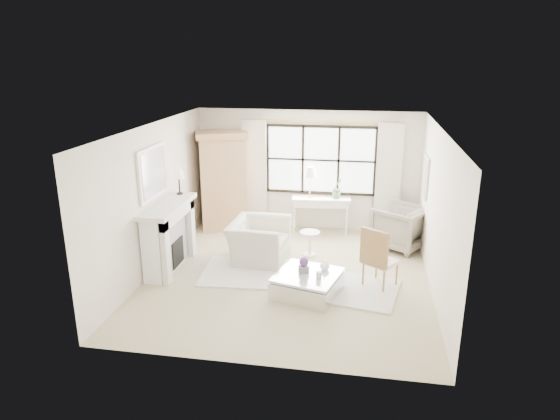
# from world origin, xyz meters

# --- Properties ---
(floor) EXTENTS (5.50, 5.50, 0.00)m
(floor) POSITION_xyz_m (0.00, 0.00, 0.00)
(floor) COLOR #C0B28F
(floor) RESTS_ON ground
(ceiling) EXTENTS (5.50, 5.50, 0.00)m
(ceiling) POSITION_xyz_m (0.00, 0.00, 2.70)
(ceiling) COLOR silver
(ceiling) RESTS_ON ground
(wall_back) EXTENTS (5.00, 0.00, 5.00)m
(wall_back) POSITION_xyz_m (0.00, 2.75, 1.35)
(wall_back) COLOR white
(wall_back) RESTS_ON ground
(wall_front) EXTENTS (5.00, 0.00, 5.00)m
(wall_front) POSITION_xyz_m (0.00, -2.75, 1.35)
(wall_front) COLOR beige
(wall_front) RESTS_ON ground
(wall_left) EXTENTS (0.00, 5.50, 5.50)m
(wall_left) POSITION_xyz_m (-2.50, 0.00, 1.35)
(wall_left) COLOR silver
(wall_left) RESTS_ON ground
(wall_right) EXTENTS (0.00, 5.50, 5.50)m
(wall_right) POSITION_xyz_m (2.50, 0.00, 1.35)
(wall_right) COLOR white
(wall_right) RESTS_ON ground
(window_pane) EXTENTS (2.40, 0.02, 1.50)m
(window_pane) POSITION_xyz_m (0.30, 2.73, 1.60)
(window_pane) COLOR white
(window_pane) RESTS_ON wall_back
(window_frame) EXTENTS (2.50, 0.04, 1.50)m
(window_frame) POSITION_xyz_m (0.30, 2.72, 1.60)
(window_frame) COLOR black
(window_frame) RESTS_ON wall_back
(curtain_rod) EXTENTS (3.30, 0.04, 0.04)m
(curtain_rod) POSITION_xyz_m (0.30, 2.67, 2.47)
(curtain_rod) COLOR #B68B3F
(curtain_rod) RESTS_ON wall_back
(curtain_left) EXTENTS (0.55, 0.10, 2.47)m
(curtain_left) POSITION_xyz_m (-1.20, 2.65, 1.24)
(curtain_left) COLOR silver
(curtain_left) RESTS_ON ground
(curtain_right) EXTENTS (0.55, 0.10, 2.47)m
(curtain_right) POSITION_xyz_m (1.80, 2.65, 1.24)
(curtain_right) COLOR silver
(curtain_right) RESTS_ON ground
(fireplace) EXTENTS (0.58, 1.66, 1.26)m
(fireplace) POSITION_xyz_m (-2.27, 0.00, 0.65)
(fireplace) COLOR silver
(fireplace) RESTS_ON ground
(mirror_frame) EXTENTS (0.05, 1.15, 0.95)m
(mirror_frame) POSITION_xyz_m (-2.47, 0.00, 1.84)
(mirror_frame) COLOR white
(mirror_frame) RESTS_ON wall_left
(mirror_glass) EXTENTS (0.02, 1.00, 0.80)m
(mirror_glass) POSITION_xyz_m (-2.44, 0.00, 1.84)
(mirror_glass) COLOR silver
(mirror_glass) RESTS_ON wall_left
(art_frame) EXTENTS (0.04, 0.62, 0.82)m
(art_frame) POSITION_xyz_m (2.47, 1.70, 1.55)
(art_frame) COLOR silver
(art_frame) RESTS_ON wall_right
(art_canvas) EXTENTS (0.01, 0.52, 0.72)m
(art_canvas) POSITION_xyz_m (2.45, 1.70, 1.55)
(art_canvas) COLOR #BDAD92
(art_canvas) RESTS_ON wall_right
(mantel_lamp) EXTENTS (0.22, 0.22, 0.51)m
(mantel_lamp) POSITION_xyz_m (-2.25, 0.67, 1.65)
(mantel_lamp) COLOR black
(mantel_lamp) RESTS_ON fireplace
(armoire) EXTENTS (1.29, 1.05, 2.24)m
(armoire) POSITION_xyz_m (-1.86, 2.34, 1.14)
(armoire) COLOR tan
(armoire) RESTS_ON floor
(console_table) EXTENTS (1.34, 0.57, 0.80)m
(console_table) POSITION_xyz_m (0.35, 2.50, 0.40)
(console_table) COLOR white
(console_table) RESTS_ON floor
(console_lamp) EXTENTS (0.28, 0.28, 0.69)m
(console_lamp) POSITION_xyz_m (0.10, 2.50, 1.36)
(console_lamp) COLOR #BA8740
(console_lamp) RESTS_ON console_table
(orchid_plant) EXTENTS (0.34, 0.33, 0.48)m
(orchid_plant) POSITION_xyz_m (0.71, 2.51, 1.04)
(orchid_plant) COLOR #56704B
(orchid_plant) RESTS_ON console_table
(side_table) EXTENTS (0.40, 0.40, 0.51)m
(side_table) POSITION_xyz_m (0.27, 1.04, 0.33)
(side_table) COLOR white
(side_table) RESTS_ON floor
(rug_left) EXTENTS (1.99, 1.47, 0.03)m
(rug_left) POSITION_xyz_m (-0.62, 0.01, 0.02)
(rug_left) COLOR white
(rug_left) RESTS_ON floor
(rug_right) EXTENTS (1.95, 1.60, 0.03)m
(rug_right) POSITION_xyz_m (1.05, -0.35, 0.02)
(rug_right) COLOR silver
(rug_right) RESTS_ON floor
(club_armchair) EXTENTS (1.12, 1.26, 0.78)m
(club_armchair) POSITION_xyz_m (-0.69, 0.67, 0.39)
(club_armchair) COLOR beige
(club_armchair) RESTS_ON floor
(wingback_chair) EXTENTS (1.34, 1.33, 0.89)m
(wingback_chair) POSITION_xyz_m (2.07, 1.80, 0.45)
(wingback_chair) COLOR gray
(wingback_chair) RESTS_ON floor
(french_chair) EXTENTS (0.67, 0.67, 1.08)m
(french_chair) POSITION_xyz_m (1.62, -0.15, 0.31)
(french_chair) COLOR #A87B46
(french_chair) RESTS_ON floor
(coffee_table) EXTENTS (1.22, 1.22, 0.38)m
(coffee_table) POSITION_xyz_m (0.43, -0.66, 0.18)
(coffee_table) COLOR silver
(coffee_table) RESTS_ON floor
(planter_box) EXTENTS (0.19, 0.19, 0.11)m
(planter_box) POSITION_xyz_m (0.36, -0.61, 0.44)
(planter_box) COLOR slate
(planter_box) RESTS_ON coffee_table
(planter_flowers) EXTENTS (0.15, 0.15, 0.15)m
(planter_flowers) POSITION_xyz_m (0.36, -0.61, 0.57)
(planter_flowers) COLOR #572F77
(planter_flowers) RESTS_ON planter_box
(pillar_candle) EXTENTS (0.09, 0.09, 0.12)m
(pillar_candle) POSITION_xyz_m (0.63, -0.80, 0.44)
(pillar_candle) COLOR beige
(pillar_candle) RESTS_ON coffee_table
(coffee_vase) EXTENTS (0.19, 0.19, 0.17)m
(coffee_vase) POSITION_xyz_m (0.70, -0.44, 0.46)
(coffee_vase) COLOR white
(coffee_vase) RESTS_ON coffee_table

